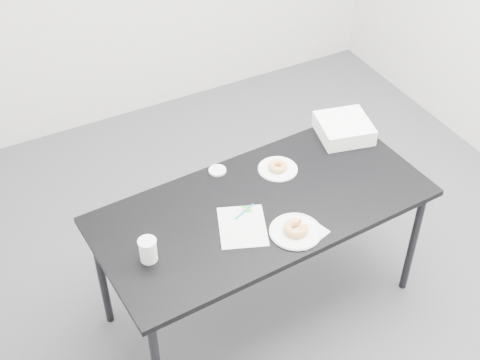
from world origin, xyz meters
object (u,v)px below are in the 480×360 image
plate_near (295,231)px  scorecard (242,226)px  table (263,212)px  pen (244,211)px  plate_far (278,169)px  donut_far (278,166)px  donut_near (296,228)px  bakery_box (344,128)px  coffee_cup (148,250)px

plate_near → scorecard: bearing=143.3°
table → plate_near: size_ratio=6.90×
pen → plate_far: (0.31, 0.21, -0.00)m
scorecard → plate_far: 0.47m
pen → donut_far: bearing=12.1°
donut_near → donut_far: (0.16, 0.44, -0.01)m
plate_far → bakery_box: bakery_box is taller
scorecard → plate_near: bearing=-15.4°
pen → bakery_box: 0.84m
coffee_cup → bakery_box: coffee_cup is taller
pen → donut_far: (0.31, 0.21, 0.02)m
donut_near → bakery_box: 0.83m
plate_far → bakery_box: (0.48, 0.09, 0.04)m
bakery_box → table: bearing=-143.6°
scorecard → coffee_cup: bearing=-160.2°
donut_far → coffee_cup: bearing=-161.7°
plate_near → donut_near: size_ratio=2.13×
plate_near → donut_far: donut_far is taller
table → pen: pen is taller
donut_near → scorecard: bearing=143.3°
bakery_box → donut_far: bearing=-156.0°
bakery_box → pen: bearing=-145.9°
pen → plate_near: 0.28m
table → bakery_box: bakery_box is taller
table → donut_far: (0.20, 0.20, 0.08)m
plate_near → coffee_cup: 0.70m
table → plate_far: 0.29m
donut_near → pen: bearing=122.4°
pen → coffee_cup: coffee_cup is taller
plate_near → donut_far: 0.47m
donut_far → coffee_cup: coffee_cup is taller
scorecard → donut_far: 0.47m
scorecard → bakery_box: bakery_box is taller
scorecard → donut_far: bearing=59.8°
bakery_box → coffee_cup: bearing=-151.0°
table → coffee_cup: size_ratio=14.35×
plate_near → plate_far: 0.47m
pen → plate_near: size_ratio=0.53×
plate_near → donut_near: donut_near is taller
table → scorecard: 0.20m
coffee_cup → bakery_box: bearing=15.6°
plate_near → coffee_cup: coffee_cup is taller
plate_far → donut_far: (0.00, 0.00, 0.02)m
table → coffee_cup: coffee_cup is taller
donut_near → table: bearing=99.2°
plate_far → donut_far: donut_far is taller
coffee_cup → pen: bearing=7.6°
pen → donut_far: size_ratio=1.34×
plate_near → bakery_box: size_ratio=0.90×
plate_far → donut_far: 0.02m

